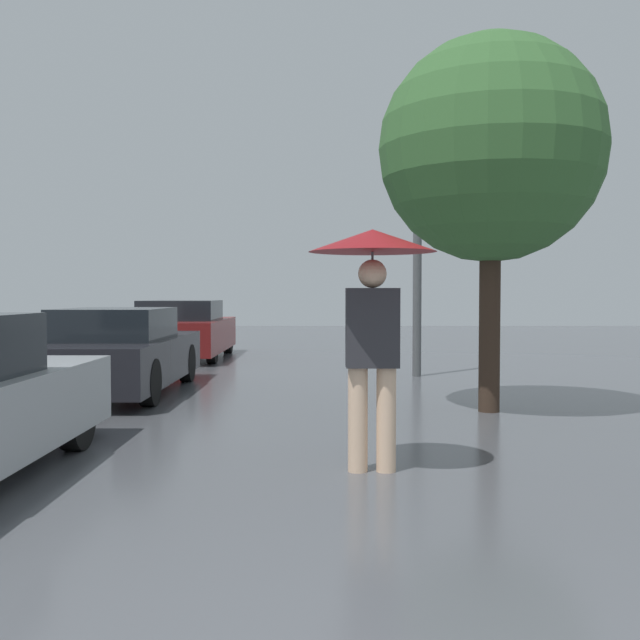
% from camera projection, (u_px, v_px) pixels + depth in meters
% --- Properties ---
extents(pedestrian, '(1.03, 1.03, 1.95)m').
position_uv_depth(pedestrian, '(374.00, 285.00, 5.70)').
color(pedestrian, beige).
rests_on(pedestrian, ground_plane).
extents(parked_car_middle, '(1.65, 4.13, 1.23)m').
position_uv_depth(parked_car_middle, '(120.00, 353.00, 10.31)').
color(parked_car_middle, black).
rests_on(parked_car_middle, ground_plane).
extents(parked_car_farthest, '(1.87, 4.07, 1.29)m').
position_uv_depth(parked_car_farthest, '(184.00, 331.00, 15.89)').
color(parked_car_farthest, maroon).
rests_on(parked_car_farthest, ground_plane).
extents(tree, '(2.71, 2.71, 4.53)m').
position_uv_depth(tree, '(492.00, 151.00, 8.57)').
color(tree, '#38281E').
rests_on(tree, ground_plane).
extents(street_lamp, '(0.25, 0.25, 5.18)m').
position_uv_depth(street_lamp, '(419.00, 216.00, 12.28)').
color(street_lamp, '#515456').
rests_on(street_lamp, ground_plane).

